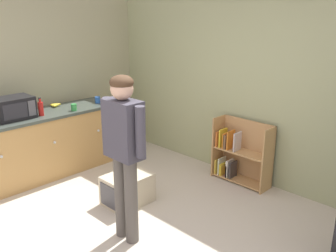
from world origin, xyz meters
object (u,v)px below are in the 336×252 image
at_px(standing_person, 124,144).
at_px(pet_carrier, 127,189).
at_px(kitchen_counter, 44,144).
at_px(ketchup_bottle, 41,108).
at_px(microwave, 13,108).
at_px(bookshelf, 239,154).
at_px(banana_bunch, 56,105).
at_px(blue_cup, 98,100).
at_px(green_cup, 74,107).

xyz_separation_m(standing_person, pet_carrier, (-0.56, 0.46, -0.84)).
bearing_deg(kitchen_counter, ketchup_bottle, -22.33).
height_order(kitchen_counter, microwave, microwave).
bearing_deg(kitchen_counter, bookshelf, 40.48).
height_order(pet_carrier, banana_bunch, banana_bunch).
bearing_deg(pet_carrier, ketchup_bottle, -166.21).
xyz_separation_m(kitchen_counter, microwave, (-0.01, -0.36, 0.59)).
height_order(kitchen_counter, pet_carrier, kitchen_counter).
relative_size(standing_person, blue_cup, 17.74).
height_order(pet_carrier, microwave, microwave).
relative_size(pet_carrier, microwave, 1.15).
height_order(kitchen_counter, blue_cup, blue_cup).
height_order(pet_carrier, blue_cup, blue_cup).
distance_m(ketchup_bottle, blue_cup, 0.94).
bearing_deg(banana_bunch, bookshelf, 32.65).
height_order(bookshelf, microwave, microwave).
xyz_separation_m(kitchen_counter, green_cup, (0.20, 0.40, 0.50)).
distance_m(ketchup_bottle, green_cup, 0.45).
bearing_deg(banana_bunch, green_cup, 10.11).
xyz_separation_m(bookshelf, pet_carrier, (-0.60, -1.47, -0.19)).
height_order(kitchen_counter, standing_person, standing_person).
relative_size(ketchup_bottle, blue_cup, 2.59).
relative_size(kitchen_counter, banana_bunch, 13.56).
distance_m(bookshelf, standing_person, 2.04).
bearing_deg(blue_cup, banana_bunch, -113.37).
bearing_deg(banana_bunch, blue_cup, 66.63).
bearing_deg(green_cup, microwave, -105.50).
relative_size(microwave, banana_bunch, 3.03).
bearing_deg(kitchen_counter, pet_carrier, 10.99).
xyz_separation_m(standing_person, microwave, (-2.03, -0.18, 0.02)).
bearing_deg(pet_carrier, microwave, -156.33).
bearing_deg(green_cup, bookshelf, 36.29).
height_order(banana_bunch, blue_cup, blue_cup).
bearing_deg(green_cup, pet_carrier, -5.01).
bearing_deg(banana_bunch, kitchen_counter, -62.33).
relative_size(pet_carrier, ketchup_bottle, 2.24).
height_order(standing_person, microwave, standing_person).
distance_m(microwave, blue_cup, 1.25).
bearing_deg(ketchup_bottle, standing_person, -3.95).
bearing_deg(banana_bunch, ketchup_bottle, -52.63).
height_order(pet_carrier, ketchup_bottle, ketchup_bottle).
bearing_deg(bookshelf, green_cup, -143.71).
relative_size(microwave, ketchup_bottle, 1.95).
xyz_separation_m(kitchen_counter, blue_cup, (0.07, 0.89, 0.50)).
xyz_separation_m(green_cup, blue_cup, (-0.13, 0.49, 0.00)).
height_order(bookshelf, blue_cup, blue_cup).
bearing_deg(microwave, pet_carrier, 23.67).
height_order(ketchup_bottle, green_cup, ketchup_bottle).
height_order(microwave, green_cup, microwave).
relative_size(standing_person, banana_bunch, 10.65).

